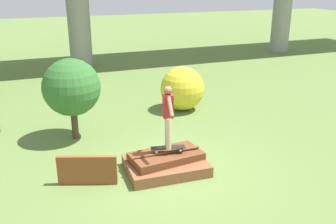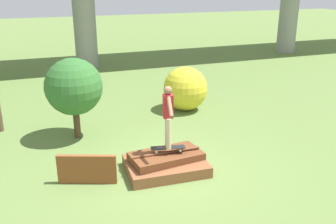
% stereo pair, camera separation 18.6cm
% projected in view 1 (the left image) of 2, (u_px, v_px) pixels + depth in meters
% --- Properties ---
extents(ground_plane, '(80.00, 80.00, 0.00)m').
position_uv_depth(ground_plane, '(166.00, 171.00, 8.81)').
color(ground_plane, olive).
extents(scrap_pile, '(1.90, 1.41, 0.50)m').
position_uv_depth(scrap_pile, '(166.00, 163.00, 8.76)').
color(scrap_pile, brown).
rests_on(scrap_pile, ground_plane).
extents(scrap_plank_loose, '(1.24, 0.55, 0.67)m').
position_uv_depth(scrap_plank_loose, '(87.00, 170.00, 8.13)').
color(scrap_plank_loose, brown).
rests_on(scrap_plank_loose, ground_plane).
extents(skateboard, '(0.82, 0.36, 0.09)m').
position_uv_depth(skateboard, '(168.00, 148.00, 8.66)').
color(skateboard, black).
rests_on(skateboard, scrap_pile).
extents(skater, '(0.32, 1.11, 1.46)m').
position_uv_depth(skater, '(168.00, 113.00, 8.37)').
color(skater, '#C6B78E').
rests_on(skater, skateboard).
extents(tree_behind_left, '(1.57, 1.57, 2.28)m').
position_uv_depth(tree_behind_left, '(72.00, 88.00, 10.12)').
color(tree_behind_left, '#4C3823').
rests_on(tree_behind_left, ground_plane).
extents(bush_yellow_flowering, '(1.49, 1.49, 1.49)m').
position_uv_depth(bush_yellow_flowering, '(182.00, 89.00, 12.71)').
color(bush_yellow_flowering, gold).
rests_on(bush_yellow_flowering, ground_plane).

